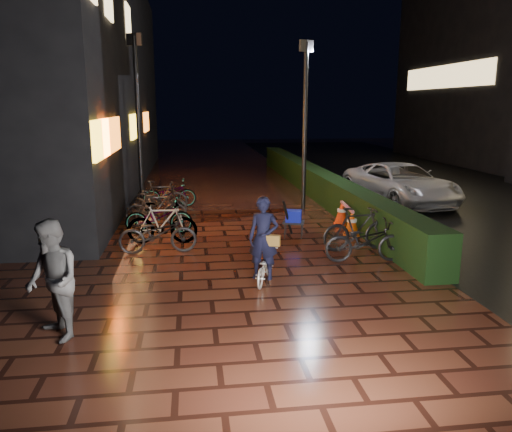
{
  "coord_description": "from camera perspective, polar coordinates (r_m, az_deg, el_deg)",
  "views": [
    {
      "loc": [
        -1.41,
        -10.5,
        3.37
      ],
      "look_at": [
        -0.08,
        -0.4,
        1.1
      ],
      "focal_mm": 35.0,
      "sensor_mm": 36.0,
      "label": 1
    }
  ],
  "objects": [
    {
      "name": "parked_bikes_storefront",
      "position": [
        14.41,
        -10.84,
        0.8
      ],
      "size": [
        2.11,
        6.11,
        1.04
      ],
      "color": "black",
      "rests_on": "ground"
    },
    {
      "name": "traffic_barrier",
      "position": [
        13.93,
        10.3,
        -0.19
      ],
      "size": [
        0.55,
        1.7,
        0.69
      ],
      "color": "#D74D0B",
      "rests_on": "ground"
    },
    {
      "name": "lamp_post_hedge",
      "position": [
        16.34,
        5.62,
        10.99
      ],
      "size": [
        0.49,
        0.29,
        5.34
      ],
      "color": "black",
      "rests_on": "ground"
    },
    {
      "name": "van",
      "position": [
        18.17,
        16.18,
        3.6
      ],
      "size": [
        3.07,
        5.26,
        1.38
      ],
      "primitive_type": "imported",
      "rotation": [
        0.0,
        0.0,
        0.17
      ],
      "color": "silver",
      "rests_on": "ground"
    },
    {
      "name": "hedge",
      "position": [
        19.3,
        6.75,
        3.92
      ],
      "size": [
        0.7,
        20.0,
        1.0
      ],
      "primitive_type": "cube",
      "color": "black",
      "rests_on": "ground"
    },
    {
      "name": "cart_assembly",
      "position": [
        12.94,
        4.27,
        -0.17
      ],
      "size": [
        0.69,
        0.58,
        1.02
      ],
      "color": "black",
      "rests_on": "ground"
    },
    {
      "name": "cyclist",
      "position": [
        9.55,
        0.91,
        -4.07
      ],
      "size": [
        0.8,
        1.26,
        1.71
      ],
      "color": "silver",
      "rests_on": "ground"
    },
    {
      "name": "bystander_person",
      "position": [
        7.8,
        -22.24,
        -6.87
      ],
      "size": [
        1.05,
        1.1,
        1.79
      ],
      "primitive_type": "imported",
      "rotation": [
        0.0,
        0.0,
        -0.99
      ],
      "color": "#5D5D5F",
      "rests_on": "ground"
    },
    {
      "name": "parked_bikes_hedge",
      "position": [
        11.53,
        11.97,
        -2.16
      ],
      "size": [
        1.91,
        1.55,
        1.04
      ],
      "color": "black",
      "rests_on": "ground"
    },
    {
      "name": "asphalt_road",
      "position": [
        18.97,
        25.98,
        1.06
      ],
      "size": [
        11.0,
        60.0,
        0.01
      ],
      "primitive_type": "cube",
      "color": "black",
      "rests_on": "ground"
    },
    {
      "name": "ground",
      "position": [
        11.11,
        0.16,
        -5.08
      ],
      "size": [
        80.0,
        80.0,
        0.0
      ],
      "primitive_type": "plane",
      "color": "#381911",
      "rests_on": "ground"
    },
    {
      "name": "lamp_post_sf",
      "position": [
        17.0,
        -13.32,
        11.23
      ],
      "size": [
        0.52,
        0.28,
        5.59
      ],
      "color": "black",
      "rests_on": "ground"
    }
  ]
}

